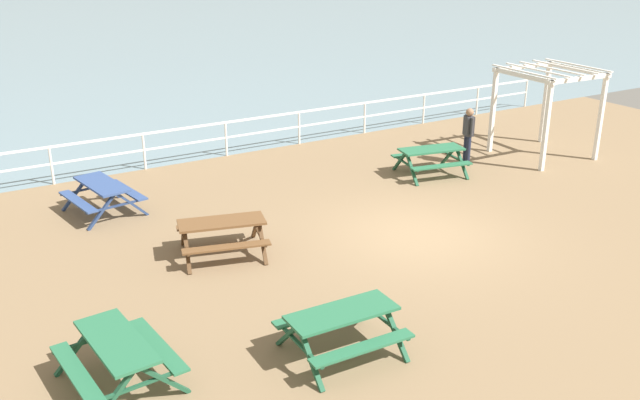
{
  "coord_description": "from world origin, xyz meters",
  "views": [
    {
      "loc": [
        -9.29,
        -11.31,
        6.37
      ],
      "look_at": [
        -1.84,
        1.2,
        0.8
      ],
      "focal_mm": 39.04,
      "sensor_mm": 36.0,
      "label": 1
    }
  ],
  "objects": [
    {
      "name": "ground_plane",
      "position": [
        0.0,
        0.0,
        -0.1
      ],
      "size": [
        30.0,
        24.0,
        0.2
      ],
      "primitive_type": "cube",
      "color": "#846B4C"
    },
    {
      "name": "sea_band",
      "position": [
        0.0,
        52.75,
        0.0
      ],
      "size": [
        142.0,
        90.0,
        0.01
      ],
      "primitive_type": "cube",
      "color": "gray",
      "rests_on": "ground"
    },
    {
      "name": "seaward_railing",
      "position": [
        0.0,
        7.75,
        0.77
      ],
      "size": [
        23.07,
        0.07,
        1.08
      ],
      "color": "white",
      "rests_on": "ground"
    },
    {
      "name": "picnic_table_near_left",
      "position": [
        2.95,
        3.13,
        0.58
      ],
      "size": [
        2.06,
        1.83,
        0.8
      ],
      "rotation": [
        0.0,
        0.0,
        -0.2
      ],
      "color": "#286B47",
      "rests_on": "ground"
    },
    {
      "name": "picnic_table_near_right",
      "position": [
        -7.35,
        -2.17,
        0.58
      ],
      "size": [
        1.68,
        1.93,
        0.8
      ],
      "rotation": [
        0.0,
        0.0,
        1.66
      ],
      "color": "#286B47",
      "rests_on": "ground"
    },
    {
      "name": "picnic_table_mid_centre",
      "position": [
        -4.04,
        -3.18,
        0.58
      ],
      "size": [
        1.84,
        1.58,
        0.8
      ],
      "rotation": [
        0.0,
        0.0,
        -0.02
      ],
      "color": "#286B47",
      "rests_on": "ground"
    },
    {
      "name": "picnic_table_far_left",
      "position": [
        -5.75,
        4.93,
        0.58
      ],
      "size": [
        1.78,
        2.01,
        0.8
      ],
      "rotation": [
        0.0,
        0.0,
        1.73
      ],
      "color": "#334C84",
      "rests_on": "ground"
    },
    {
      "name": "picnic_table_far_right",
      "position": [
        -4.2,
        1.25,
        0.58
      ],
      "size": [
        2.13,
        1.92,
        0.8
      ],
      "rotation": [
        0.0,
        0.0,
        -0.26
      ],
      "color": "brown",
      "rests_on": "ground"
    },
    {
      "name": "visitor",
      "position": [
        4.56,
        3.43,
        0.95
      ],
      "size": [
        0.32,
        0.51,
        1.66
      ],
      "rotation": [
        0.0,
        0.0,
        2.81
      ],
      "color": "#1E2338",
      "rests_on": "ground"
    },
    {
      "name": "lattice_pergola",
      "position": [
        7.08,
        2.84,
        2.0
      ],
      "size": [
        2.52,
        2.64,
        2.7
      ],
      "rotation": [
        0.0,
        0.0,
        -0.04
      ],
      "color": "white",
      "rests_on": "ground"
    }
  ]
}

